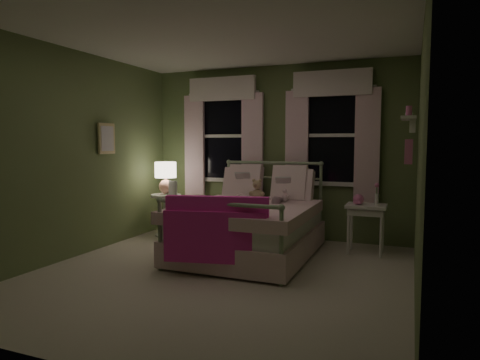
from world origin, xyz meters
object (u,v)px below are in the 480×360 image
at_px(child_right, 281,183).
at_px(nightstand_left, 166,209).
at_px(nightstand_right, 366,212).
at_px(teddy_bear, 257,192).
at_px(table_lamp, 166,175).
at_px(child_left, 242,179).
at_px(bed, 250,226).

relative_size(child_right, nightstand_left, 1.04).
xyz_separation_m(nightstand_left, nightstand_right, (2.98, 0.04, 0.13)).
relative_size(teddy_bear, table_lamp, 0.61).
distance_m(child_left, teddy_bear, 0.35).
bearing_deg(bed, table_lamp, 160.43).
distance_m(child_right, nightstand_left, 1.95).
bearing_deg(table_lamp, teddy_bear, -10.86).
xyz_separation_m(bed, nightstand_left, (-1.61, 0.57, 0.03)).
bearing_deg(nightstand_right, child_left, -173.34).
xyz_separation_m(teddy_bear, nightstand_left, (-1.61, 0.31, -0.37)).
bearing_deg(bed, teddy_bear, 90.00).
height_order(child_left, table_lamp, child_left).
relative_size(child_left, nightstand_left, 1.13).
bearing_deg(teddy_bear, nightstand_left, 169.14).
xyz_separation_m(bed, child_right, (0.28, 0.42, 0.52)).
distance_m(teddy_bear, nightstand_left, 1.68).
distance_m(child_left, nightstand_right, 1.71).
bearing_deg(nightstand_right, bed, -155.85).
xyz_separation_m(bed, nightstand_right, (1.37, 0.61, 0.17)).
bearing_deg(child_left, bed, 108.56).
relative_size(teddy_bear, nightstand_right, 0.46).
distance_m(child_right, table_lamp, 1.89).
bearing_deg(nightstand_left, teddy_bear, -10.86).
distance_m(nightstand_left, nightstand_right, 2.98).
height_order(bed, nightstand_right, bed).
relative_size(bed, teddy_bear, 6.86).
height_order(child_left, nightstand_left, child_left).
bearing_deg(child_right, bed, 55.46).
bearing_deg(nightstand_left, bed, -19.57).
height_order(bed, child_left, child_left).
distance_m(bed, table_lamp, 1.80).
bearing_deg(nightstand_right, teddy_bear, -165.63).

